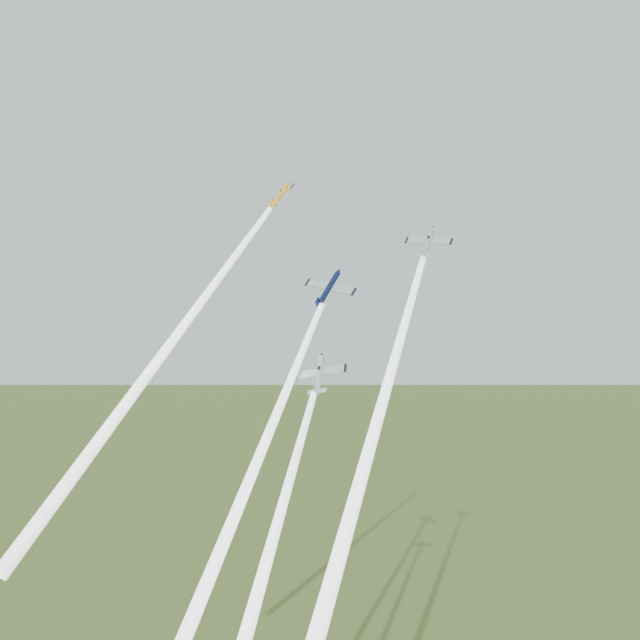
{
  "coord_description": "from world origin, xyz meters",
  "views": [
    {
      "loc": [
        72.11,
        -102.25,
        93.5
      ],
      "look_at": [
        0.0,
        -6.0,
        92.0
      ],
      "focal_mm": 45.0,
      "sensor_mm": 36.0,
      "label": 1
    }
  ],
  "objects_px": {
    "plane_silver_low": "(319,375)",
    "plane_yellow": "(280,195)",
    "plane_silver_right": "(428,243)",
    "plane_navy": "(328,289)"
  },
  "relations": [
    {
      "from": "plane_yellow",
      "to": "plane_navy",
      "type": "relative_size",
      "value": 0.76
    },
    {
      "from": "plane_silver_right",
      "to": "plane_silver_low",
      "type": "relative_size",
      "value": 0.88
    },
    {
      "from": "plane_silver_low",
      "to": "plane_yellow",
      "type": "bearing_deg",
      "value": 130.45
    },
    {
      "from": "plane_silver_right",
      "to": "plane_silver_low",
      "type": "distance_m",
      "value": 25.53
    },
    {
      "from": "plane_yellow",
      "to": "plane_navy",
      "type": "height_order",
      "value": "plane_yellow"
    },
    {
      "from": "plane_silver_low",
      "to": "plane_navy",
      "type": "bearing_deg",
      "value": 102.51
    },
    {
      "from": "plane_yellow",
      "to": "plane_silver_low",
      "type": "bearing_deg",
      "value": -16.7
    },
    {
      "from": "plane_navy",
      "to": "plane_silver_right",
      "type": "distance_m",
      "value": 17.01
    },
    {
      "from": "plane_yellow",
      "to": "plane_silver_right",
      "type": "xyz_separation_m",
      "value": [
        27.13,
        1.6,
        -9.27
      ]
    },
    {
      "from": "plane_silver_right",
      "to": "plane_silver_low",
      "type": "bearing_deg",
      "value": -140.35
    }
  ]
}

